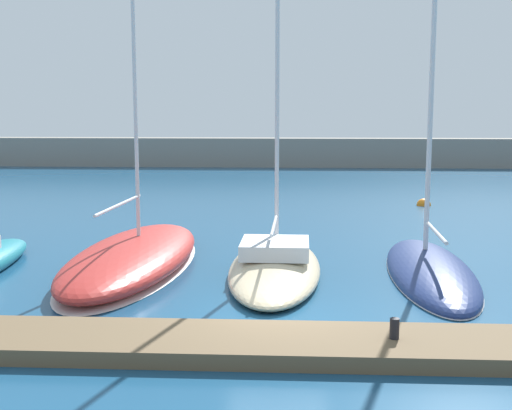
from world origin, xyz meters
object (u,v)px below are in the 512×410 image
Objects in this scene: sailboat_red_second at (134,256)px; dock_bollard at (394,329)px; mooring_buoy_orange at (424,205)px; sailboat_sand_third at (275,264)px; sailboat_navy_fourth at (430,268)px.

dock_bollard is at bearing -132.40° from sailboat_red_second.
sailboat_sand_third is at bearing -116.37° from mooring_buoy_orange.
sailboat_navy_fourth reaches higher than sailboat_sand_third.
sailboat_red_second is at bearing -129.68° from mooring_buoy_orange.
mooring_buoy_orange is (7.64, 15.41, -0.32)m from sailboat_sand_third.
sailboat_navy_fourth reaches higher than dock_bollard.
sailboat_sand_third is 4.83m from sailboat_navy_fourth.
sailboat_sand_third is (4.63, -0.62, -0.06)m from sailboat_red_second.
sailboat_sand_third reaches higher than dock_bollard.
sailboat_navy_fourth is (4.83, 0.13, -0.09)m from sailboat_sand_third.
sailboat_navy_fourth is 15.53m from mooring_buoy_orange.
dock_bollard is (7.31, -7.36, 0.18)m from sailboat_red_second.
sailboat_red_second is 1.27× the size of sailboat_sand_third.
dock_bollard reaches higher than mooring_buoy_orange.
sailboat_sand_third is at bearing 94.33° from sailboat_navy_fourth.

